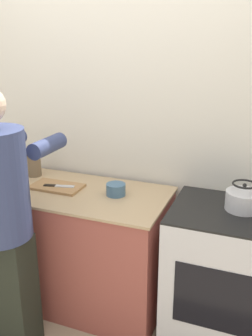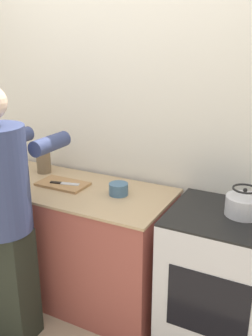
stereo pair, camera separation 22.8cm
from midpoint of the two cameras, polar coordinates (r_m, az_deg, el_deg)
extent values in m
plane|color=tan|center=(2.79, -8.95, -23.53)|extent=(12.00, 12.00, 0.00)
cube|color=silver|center=(2.75, -3.02, 6.88)|extent=(8.00, 0.05, 2.60)
cube|color=#9E4C42|center=(2.91, -12.45, -11.22)|extent=(1.59, 0.64, 0.86)
cube|color=tan|center=(2.72, -13.10, -3.16)|extent=(1.62, 0.66, 0.02)
cube|color=silver|center=(2.50, 11.57, -16.05)|extent=(0.65, 0.59, 0.91)
cube|color=black|center=(2.27, 12.34, -6.51)|extent=(0.65, 0.59, 0.01)
cube|color=black|center=(2.24, 10.25, -19.22)|extent=(0.45, 0.01, 0.40)
cube|color=black|center=(2.60, -19.89, -17.20)|extent=(0.32, 0.20, 0.77)
cylinder|color=navy|center=(2.54, -20.23, 3.82)|extent=(0.10, 0.30, 0.10)
cylinder|color=navy|center=(2.35, -14.62, 3.25)|extent=(0.10, 0.30, 0.10)
cube|color=#A87A4C|center=(2.71, -12.90, -2.82)|extent=(0.36, 0.21, 0.02)
cube|color=silver|center=(2.67, -11.77, -2.78)|extent=(0.14, 0.07, 0.01)
cube|color=black|center=(2.71, -13.94, -2.64)|extent=(0.09, 0.05, 0.01)
cylinder|color=silver|center=(2.28, 14.70, -4.91)|extent=(0.21, 0.21, 0.11)
cone|color=silver|center=(2.25, 14.85, -3.26)|extent=(0.17, 0.17, 0.03)
sphere|color=black|center=(2.24, 14.90, -2.63)|extent=(0.02, 0.02, 0.02)
torus|color=black|center=(2.24, 14.92, -2.43)|extent=(0.15, 0.15, 0.01)
cylinder|color=#426684|center=(2.52, -4.16, -3.33)|extent=(0.13, 0.13, 0.08)
cylinder|color=#756047|center=(2.97, -16.05, 0.41)|extent=(0.11, 0.11, 0.17)
cylinder|color=#28231E|center=(2.95, -16.21, 2.08)|extent=(0.12, 0.12, 0.01)
camera|label=1|loc=(0.11, -92.86, -0.98)|focal=40.00mm
camera|label=2|loc=(0.11, 87.14, 0.98)|focal=40.00mm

